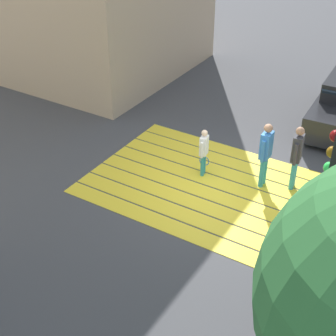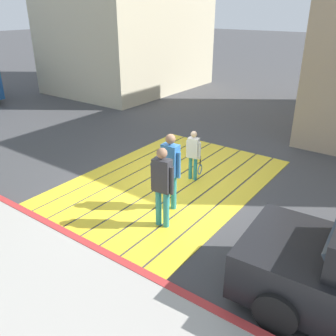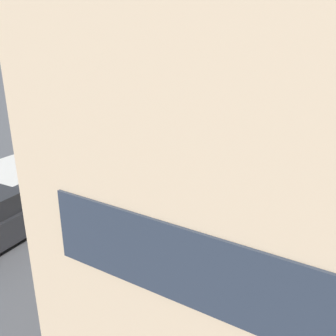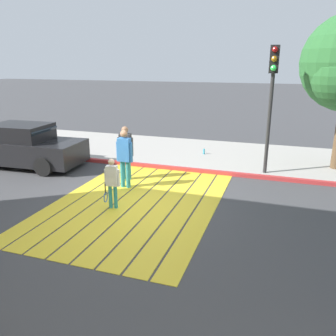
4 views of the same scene
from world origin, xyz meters
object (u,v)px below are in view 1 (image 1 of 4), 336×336
Objects in this scene: pedestrian_adult_lead at (266,151)px; pedestrian_child_with_racket at (204,150)px; pedestrian_adult_trailing at (297,153)px; traffic_light_corner at (332,199)px.

pedestrian_adult_lead is 1.32× the size of pedestrian_child_with_racket.
pedestrian_adult_lead is 1.63m from pedestrian_child_with_racket.
pedestrian_adult_lead is 1.01× the size of pedestrian_adult_trailing.
traffic_light_corner is at bearing 138.32° from pedestrian_child_with_racket.
traffic_light_corner reaches higher than pedestrian_child_with_racket.
pedestrian_adult_lead reaches higher than pedestrian_adult_trailing.
pedestrian_adult_lead is (2.53, -4.02, -1.99)m from traffic_light_corner.
pedestrian_adult_trailing is at bearing -163.38° from pedestrian_child_with_racket.
pedestrian_adult_lead is 0.77m from pedestrian_adult_trailing.
pedestrian_adult_trailing is (1.82, -4.33, -2.00)m from traffic_light_corner.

